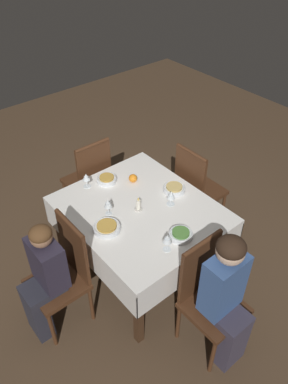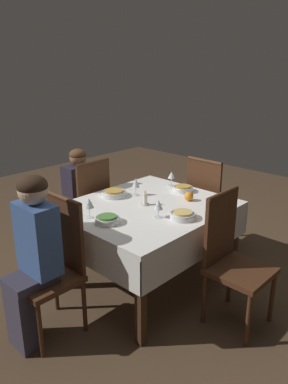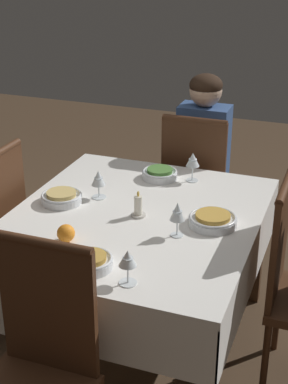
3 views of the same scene
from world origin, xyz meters
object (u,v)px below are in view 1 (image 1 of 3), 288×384
chair_south (196,186)px  bowl_east (107,179)px  chair_east (90,178)px  person_adult_denim (227,296)px  chair_west (208,293)px  orange_fruit (133,178)px  chair_north (64,271)px  dining_table (140,216)px  bowl_south (174,188)px  wine_glass_west (167,239)px  bowl_north (107,227)px  bowl_west (181,234)px  wine_glass_south (171,195)px  wine_glass_north (108,204)px  wine_glass_east (86,178)px  person_child_dark (43,278)px  candle_centerpiece (138,205)px

chair_south → bowl_east: 0.91m
chair_east → person_adult_denim: (-1.90, 0.11, 0.14)m
chair_west → bowl_east: (1.36, -0.07, 0.23)m
bowl_east → orange_fruit: bearing=-131.1°
chair_north → bowl_east: (0.50, -0.78, 0.23)m
dining_table → bowl_south: 0.40m
dining_table → wine_glass_west: wine_glass_west is taller
orange_fruit → bowl_east: bearing=48.9°
chair_west → chair_east: bearing=86.5°
bowl_north → bowl_south: 0.75m
bowl_west → orange_fruit: size_ratio=2.42×
chair_west → bowl_east: size_ratio=5.40×
chair_west → person_adult_denim: (-0.16, -0.00, 0.14)m
wine_glass_west → wine_glass_south: wine_glass_west is taller
chair_north → bowl_west: 0.95m
chair_west → chair_east: 1.74m
chair_south → orange_fruit: size_ratio=12.77×
chair_west → wine_glass_north: bearing=100.1°
wine_glass_west → bowl_west: bearing=-80.3°
person_adult_denim → bowl_north: 1.05m
bowl_south → wine_glass_east: 0.79m
dining_table → chair_north: 0.79m
dining_table → bowl_north: bowl_north is taller
wine_glass_east → orange_fruit: size_ratio=1.82×
bowl_west → chair_north: bearing=61.4°
chair_west → person_child_dark: size_ratio=0.93×
dining_table → chair_west: 0.88m
chair_west → bowl_west: size_ratio=5.29×
chair_west → bowl_west: 0.48m
wine_glass_south → dining_table: bearing=62.3°
person_child_dark → bowl_west: person_child_dark is taller
chair_south → bowl_west: 0.94m
person_child_dark → bowl_south: bearing=90.3°
wine_glass_west → wine_glass_south: (0.36, -0.38, -0.02)m
bowl_west → bowl_north: 0.59m
dining_table → wine_glass_south: 0.33m
bowl_north → candle_centerpiece: size_ratio=1.72×
dining_table → wine_glass_north: wine_glass_north is taller
dining_table → wine_glass_west: bearing=164.2°
wine_glass_west → candle_centerpiece: bearing=-13.7°
person_adult_denim → bowl_south: (1.02, -0.45, 0.08)m
chair_east → wine_glass_east: (-0.33, 0.22, 0.30)m
dining_table → chair_east: (0.87, -0.04, -0.11)m
chair_south → person_child_dark: bearing=93.0°
person_child_dark → orange_fruit: bearing=107.0°
orange_fruit → wine_glass_north: bearing=116.5°
bowl_north → person_child_dark: bearing=88.6°
wine_glass_west → orange_fruit: 0.88m
chair_north → bowl_south: (0.01, -1.17, 0.23)m
person_child_dark → wine_glass_north: 0.76m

